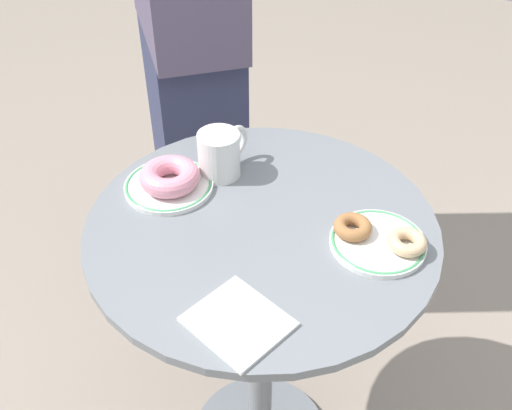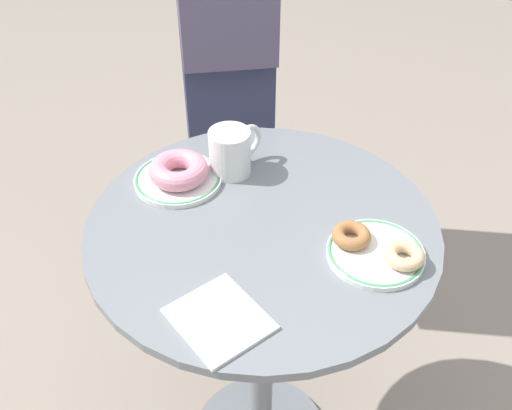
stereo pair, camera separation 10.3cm
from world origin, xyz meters
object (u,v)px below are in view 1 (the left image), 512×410
coffee_mug (220,153)px  cafe_table (261,313)px  person_figure (189,44)px  plate_right (378,242)px  paper_napkin (238,322)px  donut_glazed (407,242)px  plate_left (169,185)px  donut_pink_frosted (170,176)px  donut_cinnamon (353,227)px

coffee_mug → cafe_table: bearing=-36.2°
person_figure → plate_right: bearing=-35.5°
paper_napkin → person_figure: size_ratio=0.08×
donut_glazed → coffee_mug: 0.40m
plate_left → paper_napkin: 0.36m
donut_pink_frosted → paper_napkin: donut_pink_frosted is taller
cafe_table → donut_pink_frosted: size_ratio=6.58×
cafe_table → donut_cinnamon: donut_cinnamon is taller
paper_napkin → person_figure: 0.89m
cafe_table → person_figure: size_ratio=0.46×
plate_left → donut_glazed: size_ratio=2.56×
donut_pink_frosted → donut_glazed: size_ratio=1.72×
donut_pink_frosted → donut_cinnamon: (0.36, 0.02, -0.01)m
cafe_table → paper_napkin: paper_napkin is taller
coffee_mug → person_figure: person_figure is taller
donut_pink_frosted → paper_napkin: 0.36m
plate_left → donut_cinnamon: (0.36, 0.02, 0.02)m
donut_pink_frosted → coffee_mug: 0.11m
cafe_table → donut_cinnamon: (0.16, 0.04, 0.27)m
donut_cinnamon → paper_napkin: 0.27m
plate_left → donut_glazed: donut_glazed is taller
plate_right → donut_cinnamon: (-0.05, -0.00, 0.02)m
donut_pink_frosted → paper_napkin: bearing=-41.2°
plate_right → donut_cinnamon: donut_cinnamon is taller
donut_cinnamon → plate_left: bearing=-176.4°
donut_pink_frosted → person_figure: 0.55m
paper_napkin → donut_pink_frosted: bearing=138.8°
plate_left → coffee_mug: bearing=52.6°
donut_cinnamon → paper_napkin: donut_cinnamon is taller
donut_glazed → person_figure: (-0.70, 0.46, 0.02)m
donut_glazed → donut_cinnamon: same height
plate_left → donut_cinnamon: donut_cinnamon is taller
donut_cinnamon → cafe_table: bearing=-167.2°
plate_left → donut_glazed: 0.46m
coffee_mug → person_figure: size_ratio=0.07×
donut_glazed → paper_napkin: (-0.19, -0.26, -0.02)m
donut_pink_frosted → person_figure: (-0.25, 0.49, 0.01)m
donut_cinnamon → coffee_mug: size_ratio=0.54×
cafe_table → donut_pink_frosted: (-0.20, 0.01, 0.28)m
coffee_mug → person_figure: bearing=127.8°
plate_right → donut_glazed: 0.05m
cafe_table → coffee_mug: bearing=143.8°
plate_left → donut_cinnamon: 0.36m
plate_right → person_figure: 0.81m
cafe_table → paper_napkin: bearing=-73.3°
donut_cinnamon → person_figure: person_figure is taller
plate_left → coffee_mug: 0.12m
plate_left → person_figure: 0.55m
plate_left → paper_napkin: bearing=-40.8°
plate_left → donut_glazed: (0.46, 0.03, 0.02)m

